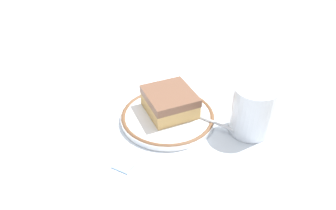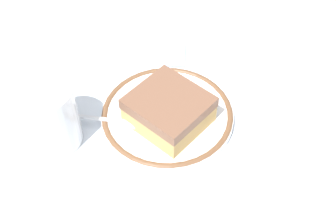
# 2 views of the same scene
# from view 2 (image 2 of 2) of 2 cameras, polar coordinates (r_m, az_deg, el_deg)

# --- Properties ---
(ground_plane) EXTENTS (2.40, 2.40, 0.00)m
(ground_plane) POSITION_cam_2_polar(r_m,az_deg,el_deg) (0.62, 1.54, -1.40)
(ground_plane) COLOR #B7B2A8
(placemat) EXTENTS (0.48, 0.44, 0.00)m
(placemat) POSITION_cam_2_polar(r_m,az_deg,el_deg) (0.62, 1.54, -1.36)
(placemat) COLOR silver
(placemat) RESTS_ON ground_plane
(plate) EXTENTS (0.17, 0.17, 0.01)m
(plate) POSITION_cam_2_polar(r_m,az_deg,el_deg) (0.61, -0.00, -1.48)
(plate) COLOR white
(plate) RESTS_ON placemat
(cake_slice) EXTENTS (0.12, 0.12, 0.04)m
(cake_slice) POSITION_cam_2_polar(r_m,az_deg,el_deg) (0.59, 0.10, -0.62)
(cake_slice) COLOR tan
(cake_slice) RESTS_ON plate
(spoon) EXTENTS (0.07, 0.13, 0.01)m
(spoon) POSITION_cam_2_polar(r_m,az_deg,el_deg) (0.60, -5.63, -1.91)
(spoon) COLOR silver
(spoon) RESTS_ON plate
(cup) EXTENTS (0.07, 0.07, 0.09)m
(cup) POSITION_cam_2_polar(r_m,az_deg,el_deg) (0.58, -14.36, -1.66)
(cup) COLOR silver
(cup) RESTS_ON placemat
(sugar_packet) EXTENTS (0.06, 0.04, 0.01)m
(sugar_packet) POSITION_cam_2_polar(r_m,az_deg,el_deg) (0.70, 0.92, 6.24)
(sugar_packet) COLOR #8CB2E0
(sugar_packet) RESTS_ON placemat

